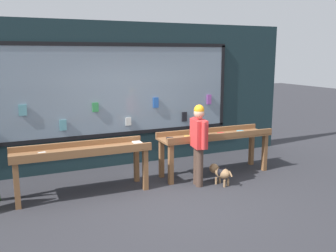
# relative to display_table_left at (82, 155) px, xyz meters

# --- Properties ---
(ground_plane) EXTENTS (40.00, 40.00, 0.00)m
(ground_plane) POSITION_rel_display_table_left_xyz_m (1.40, -0.87, -0.74)
(ground_plane) COLOR #2D2D33
(shopfront_facade) EXTENTS (8.24, 0.29, 3.22)m
(shopfront_facade) POSITION_rel_display_table_left_xyz_m (1.32, 1.52, 0.88)
(shopfront_facade) COLOR #192D33
(shopfront_facade) RESTS_ON ground_plane
(display_table_left) EXTENTS (2.46, 0.73, 0.92)m
(display_table_left) POSITION_rel_display_table_left_xyz_m (0.00, 0.00, 0.00)
(display_table_left) COLOR brown
(display_table_left) RESTS_ON ground_plane
(display_table_right) EXTENTS (2.46, 0.69, 0.94)m
(display_table_right) POSITION_rel_display_table_left_xyz_m (2.80, 0.00, 0.02)
(display_table_right) COLOR brown
(display_table_right) RESTS_ON ground_plane
(person_browsing) EXTENTS (0.29, 0.63, 1.59)m
(person_browsing) POSITION_rel_display_table_left_xyz_m (2.13, -0.48, 0.18)
(person_browsing) COLOR #4C382D
(person_browsing) RESTS_ON ground_plane
(small_dog) EXTENTS (0.30, 0.55, 0.38)m
(small_dog) POSITION_rel_display_table_left_xyz_m (2.55, -0.64, -0.48)
(small_dog) COLOR #99724C
(small_dog) RESTS_ON ground_plane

